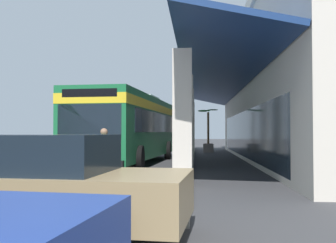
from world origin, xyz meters
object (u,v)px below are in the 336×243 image
Objects in this scene: parked_sedan_tan at (33,184)px; pedestrian at (104,153)px; transit_bus at (131,125)px; potted_palm at (208,141)px.

pedestrian is (-5.54, -0.32, 0.15)m from parked_sedan_tan.
parked_sedan_tan is (12.62, 0.73, -1.10)m from transit_bus.
transit_bus is 12.69m from parked_sedan_tan.
potted_palm is at bearing 158.67° from transit_bus.
transit_bus is 7.04× the size of pedestrian.
pedestrian is (7.08, 0.41, -0.95)m from transit_bus.
pedestrian reaches higher than parked_sedan_tan.
pedestrian is 17.66m from potted_palm.
potted_palm is (-17.30, 3.58, -0.08)m from pedestrian.
parked_sedan_tan is 5.55m from pedestrian.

